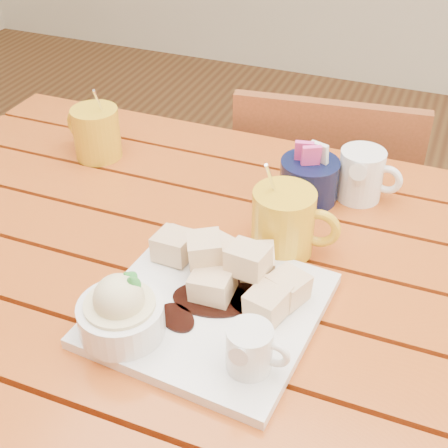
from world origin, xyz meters
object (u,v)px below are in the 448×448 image
at_px(chair_far, 321,223).
at_px(coffee_mug_right, 285,221).
at_px(coffee_mug_left, 96,132).
at_px(dessert_plate, 192,302).
at_px(table, 221,320).

bearing_deg(chair_far, coffee_mug_right, 87.88).
distance_m(coffee_mug_left, coffee_mug_right, 0.42).
distance_m(dessert_plate, chair_far, 0.75).
relative_size(table, coffee_mug_right, 7.96).
xyz_separation_m(dessert_plate, coffee_mug_right, (0.07, 0.18, 0.02)).
bearing_deg(chair_far, coffee_mug_left, 37.60).
xyz_separation_m(table, chair_far, (0.03, 0.56, -0.19)).
distance_m(table, coffee_mug_right, 0.19).
bearing_deg(chair_far, table, 80.03).
distance_m(dessert_plate, coffee_mug_right, 0.19).
bearing_deg(coffee_mug_left, dessert_plate, -27.55).
xyz_separation_m(table, coffee_mug_right, (0.07, 0.07, 0.16)).
distance_m(table, coffee_mug_left, 0.42).
relative_size(table, chair_far, 1.48).
relative_size(coffee_mug_right, chair_far, 0.19).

